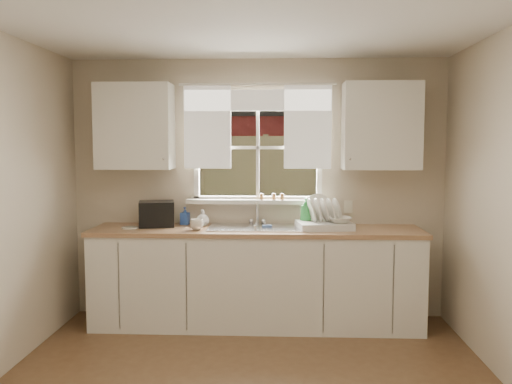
{
  "coord_description": "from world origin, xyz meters",
  "views": [
    {
      "loc": [
        0.22,
        -3.25,
        1.69
      ],
      "look_at": [
        0.0,
        1.65,
        1.25
      ],
      "focal_mm": 38.0,
      "sensor_mm": 36.0,
      "label": 1
    }
  ],
  "objects_px": {
    "cup": "(197,225)",
    "soap_bottle_a": "(306,212)",
    "black_appliance": "(157,214)",
    "dish_rack": "(324,221)"
  },
  "relations": [
    {
      "from": "cup",
      "to": "black_appliance",
      "type": "height_order",
      "value": "black_appliance"
    },
    {
      "from": "dish_rack",
      "to": "black_appliance",
      "type": "height_order",
      "value": "dish_rack"
    },
    {
      "from": "dish_rack",
      "to": "soap_bottle_a",
      "type": "relative_size",
      "value": 1.92
    },
    {
      "from": "cup",
      "to": "soap_bottle_a",
      "type": "bearing_deg",
      "value": 34.6
    },
    {
      "from": "black_appliance",
      "to": "cup",
      "type": "bearing_deg",
      "value": -39.81
    },
    {
      "from": "dish_rack",
      "to": "soap_bottle_a",
      "type": "xyz_separation_m",
      "value": [
        -0.16,
        0.1,
        0.07
      ]
    },
    {
      "from": "cup",
      "to": "black_appliance",
      "type": "bearing_deg",
      "value": 174.52
    },
    {
      "from": "black_appliance",
      "to": "soap_bottle_a",
      "type": "bearing_deg",
      "value": -11.99
    },
    {
      "from": "dish_rack",
      "to": "black_appliance",
      "type": "bearing_deg",
      "value": 176.88
    },
    {
      "from": "cup",
      "to": "dish_rack",
      "type": "bearing_deg",
      "value": 28.22
    }
  ]
}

